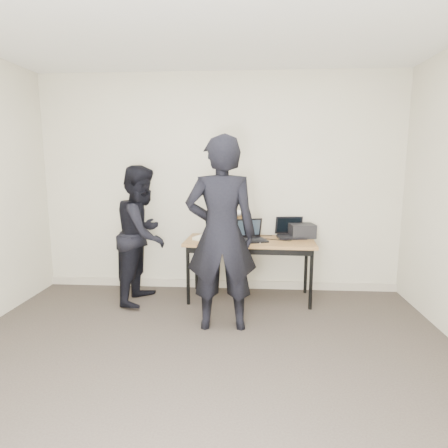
# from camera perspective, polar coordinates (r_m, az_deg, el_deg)

# --- Properties ---
(room) EXTENTS (4.60, 4.60, 2.80)m
(room) POSITION_cam_1_polar(r_m,az_deg,el_deg) (2.48, -4.80, 3.02)
(room) COLOR #3C342E
(room) RESTS_ON ground
(desk) EXTENTS (1.52, 0.71, 0.72)m
(desk) POSITION_cam_1_polar(r_m,az_deg,el_deg) (4.41, 3.93, -3.20)
(desk) COLOR olive
(desk) RESTS_ON ground
(laptop_beige) EXTENTS (0.42, 0.42, 0.26)m
(laptop_beige) POSITION_cam_1_polar(r_m,az_deg,el_deg) (4.44, -1.95, -1.62)
(laptop_beige) COLOR beige
(laptop_beige) RESTS_ON desk
(laptop_center) EXTENTS (0.40, 0.39, 0.25)m
(laptop_center) POSITION_cam_1_polar(r_m,az_deg,el_deg) (4.36, 4.12, -1.79)
(laptop_center) COLOR black
(laptop_center) RESTS_ON desk
(laptop_right) EXTENTS (0.36, 0.35, 0.24)m
(laptop_right) POSITION_cam_1_polar(r_m,az_deg,el_deg) (4.61, 10.07, -1.31)
(laptop_right) COLOR black
(laptop_right) RESTS_ON desk
(leather_satchel) EXTENTS (0.38, 0.23, 0.25)m
(leather_satchel) POSITION_cam_1_polar(r_m,az_deg,el_deg) (4.60, 1.73, -0.28)
(leather_satchel) COLOR brown
(leather_satchel) RESTS_ON desk
(tissue) EXTENTS (0.14, 0.11, 0.08)m
(tissue) POSITION_cam_1_polar(r_m,az_deg,el_deg) (4.58, 2.11, 1.66)
(tissue) COLOR white
(tissue) RESTS_ON leather_satchel
(equipment_box) EXTENTS (0.32, 0.28, 0.17)m
(equipment_box) POSITION_cam_1_polar(r_m,az_deg,el_deg) (4.61, 11.81, -1.01)
(equipment_box) COLOR black
(equipment_box) RESTS_ON desk
(power_brick) EXTENTS (0.09, 0.07, 0.03)m
(power_brick) POSITION_cam_1_polar(r_m,az_deg,el_deg) (4.23, 0.97, -2.67)
(power_brick) COLOR black
(power_brick) RESTS_ON desk
(cables) EXTENTS (1.15, 0.47, 0.01)m
(cables) POSITION_cam_1_polar(r_m,az_deg,el_deg) (4.40, 4.56, -2.38)
(cables) COLOR silver
(cables) RESTS_ON desk
(person_typist) EXTENTS (0.72, 0.51, 1.88)m
(person_typist) POSITION_cam_1_polar(r_m,az_deg,el_deg) (3.58, -0.42, -1.61)
(person_typist) COLOR black
(person_typist) RESTS_ON ground
(person_observer) EXTENTS (0.68, 0.83, 1.59)m
(person_observer) POSITION_cam_1_polar(r_m,az_deg,el_deg) (4.44, -12.29, -1.56)
(person_observer) COLOR black
(person_observer) RESTS_ON ground
(baseboard) EXTENTS (4.50, 0.03, 0.10)m
(baseboard) POSITION_cam_1_polar(r_m,az_deg,el_deg) (4.94, -0.68, -9.10)
(baseboard) COLOR #AFA691
(baseboard) RESTS_ON ground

